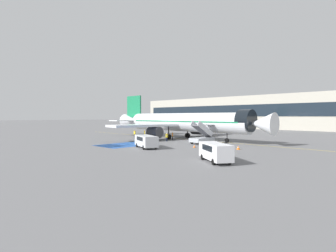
# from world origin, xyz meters

# --- Properties ---
(ground_plane) EXTENTS (600.00, 600.00, 0.00)m
(ground_plane) POSITION_xyz_m (0.00, 0.00, 0.00)
(ground_plane) COLOR slate
(apron_leadline_yellow) EXTENTS (74.59, 1.90, 0.01)m
(apron_leadline_yellow) POSITION_xyz_m (-0.21, 0.85, 0.00)
(apron_leadline_yellow) COLOR gold
(apron_leadline_yellow) RESTS_ON ground_plane
(apron_stand_patch_blue) EXTENTS (6.50, 9.77, 0.01)m
(apron_stand_patch_blue) POSITION_xyz_m (-0.21, -14.38, 0.00)
(apron_stand_patch_blue) COLOR #2856A8
(apron_stand_patch_blue) RESTS_ON ground_plane
(apron_walkway_bar_0) EXTENTS (0.44, 3.60, 0.01)m
(apron_walkway_bar_0) POSITION_xyz_m (-2.61, -17.42, 0.00)
(apron_walkway_bar_0) COLOR silver
(apron_walkway_bar_0) RESTS_ON ground_plane
(apron_walkway_bar_1) EXTENTS (0.44, 3.60, 0.01)m
(apron_walkway_bar_1) POSITION_xyz_m (-1.41, -17.42, 0.00)
(apron_walkway_bar_1) COLOR silver
(apron_walkway_bar_1) RESTS_ON ground_plane
(apron_walkway_bar_2) EXTENTS (0.44, 3.60, 0.01)m
(apron_walkway_bar_2) POSITION_xyz_m (-0.21, -17.42, 0.00)
(apron_walkway_bar_2) COLOR silver
(apron_walkway_bar_2) RESTS_ON ground_plane
(apron_walkway_bar_3) EXTENTS (0.44, 3.60, 0.01)m
(apron_walkway_bar_3) POSITION_xyz_m (0.99, -17.42, 0.00)
(apron_walkway_bar_3) COLOR silver
(apron_walkway_bar_3) RESTS_ON ground_plane
(airliner) EXTENTS (40.82, 31.77, 10.16)m
(airliner) POSITION_xyz_m (-0.81, 0.86, 3.59)
(airliner) COLOR silver
(airliner) RESTS_ON ground_plane
(boarding_stairs_forward) EXTENTS (2.31, 5.27, 4.17)m
(boarding_stairs_forward) POSITION_xyz_m (8.10, -3.84, 1.01)
(boarding_stairs_forward) COLOR #ADB2BA
(boarding_stairs_forward) RESTS_ON ground_plane
(fuel_tanker) EXTENTS (10.79, 3.19, 3.41)m
(fuel_tanker) POSITION_xyz_m (-7.84, 25.28, 1.72)
(fuel_tanker) COLOR #38383D
(fuel_tanker) RESTS_ON ground_plane
(service_van_0) EXTENTS (5.42, 4.51, 2.01)m
(service_van_0) POSITION_xyz_m (20.41, -18.26, 1.21)
(service_van_0) COLOR silver
(service_van_0) RESTS_ON ground_plane
(service_van_1) EXTENTS (5.94, 4.09, 1.93)m
(service_van_1) POSITION_xyz_m (5.84, -15.26, 1.17)
(service_van_1) COLOR silver
(service_van_1) RESTS_ON ground_plane
(ground_crew_0) EXTENTS (0.24, 0.43, 1.63)m
(ground_crew_0) POSITION_xyz_m (0.78, -5.41, 0.94)
(ground_crew_0) COLOR #191E38
(ground_crew_0) RESTS_ON ground_plane
(ground_crew_1) EXTENTS (0.47, 0.46, 1.62)m
(ground_crew_1) POSITION_xyz_m (-0.54, -2.35, 0.92)
(ground_crew_1) COLOR black
(ground_crew_1) RESTS_ON ground_plane
(ground_crew_2) EXTENTS (0.44, 0.24, 1.74)m
(ground_crew_2) POSITION_xyz_m (-10.10, -4.58, 1.00)
(ground_crew_2) COLOR black
(ground_crew_2) RESTS_ON ground_plane
(ground_crew_3) EXTENTS (0.47, 0.47, 1.81)m
(ground_crew_3) POSITION_xyz_m (-7.79, -3.61, 1.05)
(ground_crew_3) COLOR #2D2D33
(ground_crew_3) RESTS_ON ground_plane
(traffic_cone_0) EXTENTS (0.41, 0.41, 0.45)m
(traffic_cone_0) POSITION_xyz_m (10.81, -9.58, 0.23)
(traffic_cone_0) COLOR orange
(traffic_cone_0) RESTS_ON ground_plane
(traffic_cone_1) EXTENTS (0.53, 0.53, 0.59)m
(traffic_cone_1) POSITION_xyz_m (17.00, -7.04, 0.29)
(traffic_cone_1) COLOR orange
(traffic_cone_1) RESTS_ON ground_plane
(terminal_building) EXTENTS (119.33, 12.10, 12.94)m
(terminal_building) POSITION_xyz_m (-8.19, 59.06, 6.47)
(terminal_building) COLOR #B2AD9E
(terminal_building) RESTS_ON ground_plane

